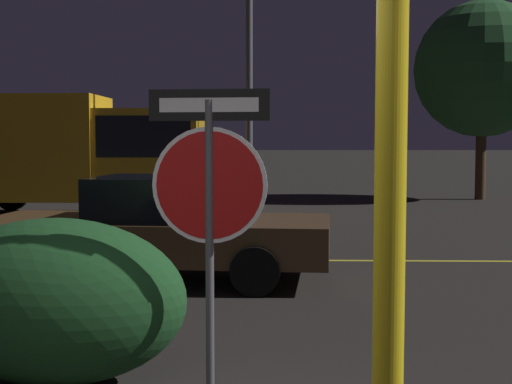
% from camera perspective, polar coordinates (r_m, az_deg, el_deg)
% --- Properties ---
extents(road_center_stripe, '(38.49, 0.12, 0.01)m').
position_cam_1_polar(road_center_stripe, '(11.07, -2.94, -5.45)').
color(road_center_stripe, gold).
rests_on(road_center_stripe, ground_plane).
extents(stop_sign, '(0.85, 0.11, 2.21)m').
position_cam_1_polar(stop_sign, '(5.01, -3.75, 0.60)').
color(stop_sign, '#4C4C51').
rests_on(stop_sign, ground_plane).
extents(yellow_pole_right, '(0.13, 0.13, 3.58)m').
position_cam_1_polar(yellow_pole_right, '(2.89, 10.72, 2.90)').
color(yellow_pole_right, yellow).
rests_on(yellow_pole_right, ground_plane).
extents(hedge_bush_2, '(2.00, 1.07, 1.27)m').
position_cam_1_polar(hedge_bush_2, '(5.65, -15.77, -8.42)').
color(hedge_bush_2, '#19421E').
rests_on(hedge_bush_2, ground_plane).
extents(passing_car_2, '(4.77, 2.22, 1.37)m').
position_cam_1_polar(passing_car_2, '(9.54, -7.77, -2.90)').
color(passing_car_2, brown).
rests_on(passing_car_2, ground_plane).
extents(delivery_truck, '(6.47, 2.54, 2.93)m').
position_cam_1_polar(delivery_truck, '(18.17, -14.26, 3.32)').
color(delivery_truck, gold).
rests_on(delivery_truck, ground_plane).
extents(tree_1, '(4.21, 4.21, 6.16)m').
position_cam_1_polar(tree_1, '(23.41, 17.68, 9.34)').
color(tree_1, '#422D1E').
rests_on(tree_1, ground_plane).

